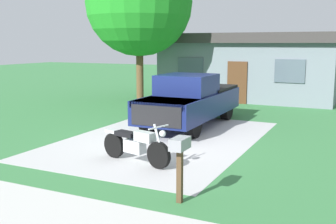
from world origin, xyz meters
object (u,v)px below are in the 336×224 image
object	(u,v)px
pickup_truck	(192,100)
mailbox	(180,153)
motorcycle	(136,145)
neighbor_house	(250,65)
shade_tree	(139,2)

from	to	relation	value
pickup_truck	mailbox	xyz separation A→B (m)	(2.63, -6.95, 0.03)
pickup_truck	mailbox	distance (m)	7.43
motorcycle	neighbor_house	distance (m)	13.72
motorcycle	mailbox	xyz separation A→B (m)	(2.06, -1.90, 0.51)
motorcycle	pickup_truck	size ratio (longest dim) A/B	0.39
pickup_truck	shade_tree	xyz separation A→B (m)	(-4.56, 4.22, 4.00)
shade_tree	neighbor_house	bearing A→B (deg)	44.20
pickup_truck	mailbox	bearing A→B (deg)	-69.27
motorcycle	pickup_truck	bearing A→B (deg)	96.45
pickup_truck	neighbor_house	bearing A→B (deg)	90.36
neighbor_house	pickup_truck	bearing A→B (deg)	-89.64
motorcycle	shade_tree	xyz separation A→B (m)	(-5.13, 9.27, 4.48)
motorcycle	neighbor_house	bearing A→B (deg)	92.62
pickup_truck	neighbor_house	xyz separation A→B (m)	(-0.05, 8.60, 0.84)
mailbox	neighbor_house	size ratio (longest dim) A/B	0.13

